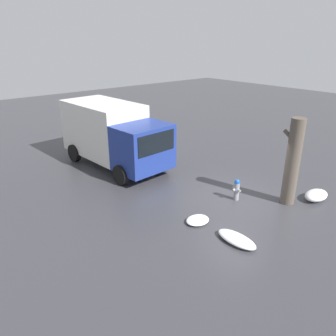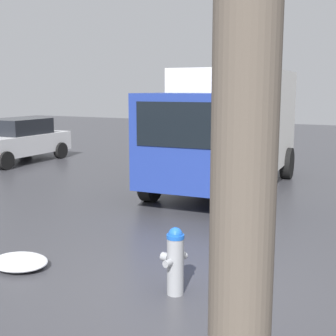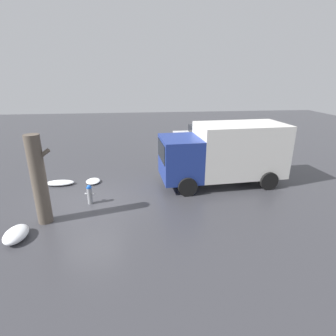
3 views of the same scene
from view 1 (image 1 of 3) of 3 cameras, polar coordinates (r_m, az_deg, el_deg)
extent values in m
plane|color=#38383D|center=(13.52, 11.73, -5.37)|extent=(60.00, 60.00, 0.00)
cylinder|color=gray|center=(13.36, 11.85, -3.97)|extent=(0.21, 0.21, 0.74)
cylinder|color=blue|center=(13.19, 11.98, -2.43)|extent=(0.22, 0.22, 0.05)
sphere|color=blue|center=(13.18, 11.98, -2.33)|extent=(0.18, 0.18, 0.18)
cylinder|color=gray|center=(13.22, 11.36, -3.78)|extent=(0.13, 0.12, 0.11)
cylinder|color=gray|center=(13.21, 12.32, -3.88)|extent=(0.11, 0.11, 0.09)
cylinder|color=gray|center=(13.42, 11.44, -3.38)|extent=(0.11, 0.11, 0.09)
cylinder|color=brown|center=(13.18, 20.88, 0.93)|extent=(0.54, 0.54, 3.40)
cylinder|color=brown|center=(13.00, 20.52, 5.14)|extent=(0.61, 0.15, 0.49)
cube|color=navy|center=(14.77, -4.40, 3.60)|extent=(1.99, 2.54, 2.04)
cube|color=black|center=(13.97, -2.00, 4.34)|extent=(0.16, 2.04, 0.90)
cube|color=silver|center=(17.10, -11.11, 6.80)|extent=(4.49, 2.70, 2.61)
cylinder|color=black|center=(15.92, -1.14, 1.15)|extent=(0.92, 0.34, 0.90)
cylinder|color=black|center=(14.51, -8.20, -1.21)|extent=(0.92, 0.34, 0.90)
cylinder|color=black|center=(18.97, -9.58, 4.29)|extent=(0.92, 0.34, 0.90)
cylinder|color=black|center=(17.80, -15.99, 2.55)|extent=(0.92, 0.34, 0.90)
ellipsoid|color=white|center=(14.42, 24.39, -4.35)|extent=(0.74, 1.17, 0.39)
ellipsoid|color=white|center=(10.87, 11.87, -12.03)|extent=(1.43, 0.65, 0.22)
ellipsoid|color=white|center=(11.72, 5.17, -9.03)|extent=(0.72, 0.87, 0.17)
camera|label=2|loc=(12.84, 37.83, 1.33)|focal=50.00mm
camera|label=3|loc=(22.39, 26.29, 17.74)|focal=28.00mm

